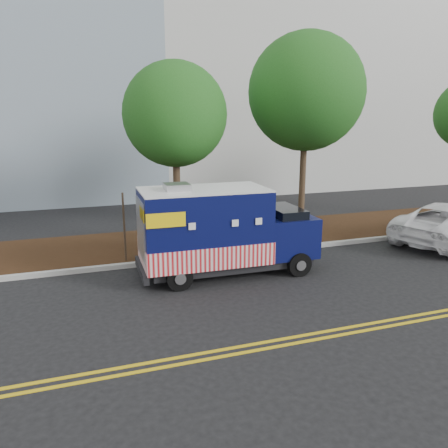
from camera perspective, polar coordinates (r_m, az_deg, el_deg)
name	(u,v)px	position (r m, az deg, el deg)	size (l,w,h in m)	color
ground	(188,276)	(13.43, -4.78, -6.81)	(120.00, 120.00, 0.00)	black
curb	(177,260)	(14.69, -6.13, -4.71)	(120.00, 0.18, 0.15)	#9E9E99
mulch_strip	(165,243)	(16.66, -7.75, -2.52)	(120.00, 4.00, 0.15)	black
centerline_near	(240,347)	(9.56, 2.04, -15.72)	(120.00, 0.10, 0.01)	gold
centerline_far	(244,353)	(9.36, 2.61, -16.43)	(120.00, 0.10, 0.01)	gold
tree_b	(175,115)	(16.01, -6.42, 13.99)	(3.71, 3.71, 6.66)	#38281C
tree_c	(306,92)	(18.42, 10.68, 16.54)	(4.65, 4.65, 8.01)	#38281C
sign_post	(124,229)	(14.41, -12.88, -0.69)	(0.06, 0.06, 2.40)	#473828
food_truck	(219,233)	(13.19, -0.60, -1.22)	(5.50, 2.17, 2.87)	black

